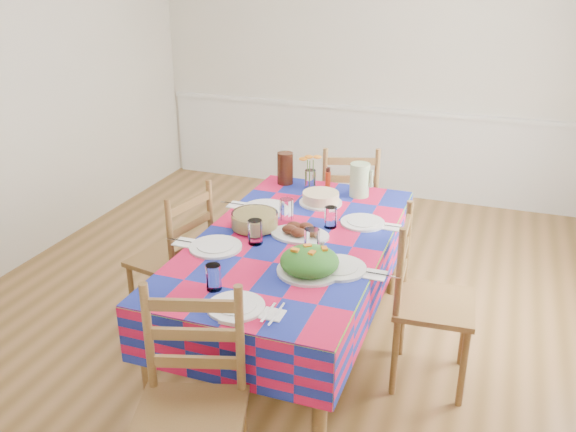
# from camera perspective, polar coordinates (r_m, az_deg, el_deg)

# --- Properties ---
(room) EXTENTS (4.58, 5.08, 2.78)m
(room) POSITION_cam_1_polar(r_m,az_deg,el_deg) (3.94, -0.34, 8.77)
(room) COLOR brown
(room) RESTS_ON ground
(wainscot) EXTENTS (4.41, 0.06, 0.92)m
(wainscot) POSITION_cam_1_polar(r_m,az_deg,el_deg) (6.48, 7.33, 6.38)
(wainscot) COLOR white
(wainscot) RESTS_ON room
(dining_table) EXTENTS (1.09, 2.03, 0.79)m
(dining_table) POSITION_cam_1_polar(r_m,az_deg,el_deg) (3.65, 0.49, -3.30)
(dining_table) COLOR brown
(dining_table) RESTS_ON room
(setting_near_head) EXTENTS (0.45, 0.30, 0.13)m
(setting_near_head) POSITION_cam_1_polar(r_m,az_deg,el_deg) (2.97, -5.57, -7.41)
(setting_near_head) COLOR white
(setting_near_head) RESTS_ON dining_table
(setting_left_near) EXTENTS (0.55, 0.33, 0.15)m
(setting_left_near) POSITION_cam_1_polar(r_m,az_deg,el_deg) (3.51, -5.55, -2.35)
(setting_left_near) COLOR white
(setting_left_near) RESTS_ON dining_table
(setting_left_far) EXTENTS (0.57, 0.34, 0.15)m
(setting_left_far) POSITION_cam_1_polar(r_m,az_deg,el_deg) (3.94, -1.51, 0.68)
(setting_left_far) COLOR white
(setting_left_far) RESTS_ON dining_table
(setting_right_near) EXTENTS (0.57, 0.33, 0.15)m
(setting_right_near) POSITION_cam_1_polar(r_m,az_deg,el_deg) (3.31, 3.91, -3.94)
(setting_right_near) COLOR white
(setting_right_near) RESTS_ON dining_table
(setting_right_far) EXTENTS (0.52, 0.30, 0.13)m
(setting_right_far) POSITION_cam_1_polar(r_m,az_deg,el_deg) (3.79, 6.02, -0.43)
(setting_right_far) COLOR white
(setting_right_far) RESTS_ON dining_table
(meat_platter) EXTENTS (0.36, 0.26, 0.07)m
(meat_platter) POSITION_cam_1_polar(r_m,az_deg,el_deg) (3.63, 1.10, -1.46)
(meat_platter) COLOR white
(meat_platter) RESTS_ON dining_table
(salad_platter) EXTENTS (0.35, 0.35, 0.15)m
(salad_platter) POSITION_cam_1_polar(r_m,az_deg,el_deg) (3.21, 2.03, -4.35)
(salad_platter) COLOR white
(salad_platter) RESTS_ON dining_table
(pasta_bowl) EXTENTS (0.29, 0.29, 0.10)m
(pasta_bowl) POSITION_cam_1_polar(r_m,az_deg,el_deg) (3.72, -3.14, -0.43)
(pasta_bowl) COLOR white
(pasta_bowl) RESTS_ON dining_table
(cake) EXTENTS (0.29, 0.29, 0.08)m
(cake) POSITION_cam_1_polar(r_m,az_deg,el_deg) (4.11, 3.08, 1.67)
(cake) COLOR white
(cake) RESTS_ON dining_table
(serving_utensils) EXTENTS (0.15, 0.33, 0.01)m
(serving_utensils) POSITION_cam_1_polar(r_m,az_deg,el_deg) (3.49, 2.63, -2.97)
(serving_utensils) COLOR black
(serving_utensils) RESTS_ON dining_table
(flower_vase) EXTENTS (0.16, 0.13, 0.26)m
(flower_vase) POSITION_cam_1_polar(r_m,az_deg,el_deg) (4.37, 2.09, 3.96)
(flower_vase) COLOR white
(flower_vase) RESTS_ON dining_table
(hot_sauce) EXTENTS (0.04, 0.04, 0.16)m
(hot_sauce) POSITION_cam_1_polar(r_m,az_deg,el_deg) (4.36, 3.75, 3.55)
(hot_sauce) COLOR #A82A0D
(hot_sauce) RESTS_ON dining_table
(green_pitcher) EXTENTS (0.14, 0.14, 0.23)m
(green_pitcher) POSITION_cam_1_polar(r_m,az_deg,el_deg) (4.24, 6.72, 3.38)
(green_pitcher) COLOR #A4C68C
(green_pitcher) RESTS_ON dining_table
(tea_pitcher) EXTENTS (0.12, 0.12, 0.23)m
(tea_pitcher) POSITION_cam_1_polar(r_m,az_deg,el_deg) (4.45, -0.26, 4.49)
(tea_pitcher) COLOR black
(tea_pitcher) RESTS_ON dining_table
(name_card) EXTENTS (0.09, 0.03, 0.02)m
(name_card) POSITION_cam_1_polar(r_m,az_deg,el_deg) (2.81, -5.60, -9.86)
(name_card) COLOR white
(name_card) RESTS_ON dining_table
(chair_near) EXTENTS (0.58, 0.56, 1.06)m
(chair_near) POSITION_cam_1_polar(r_m,az_deg,el_deg) (2.78, -9.05, -17.64)
(chair_near) COLOR brown
(chair_near) RESTS_ON room
(chair_far) EXTENTS (0.56, 0.55, 1.02)m
(chair_far) POSITION_cam_1_polar(r_m,az_deg,el_deg) (4.85, 5.67, 0.90)
(chair_far) COLOR brown
(chair_far) RESTS_ON room
(chair_left) EXTENTS (0.51, 0.53, 1.03)m
(chair_left) POSITION_cam_1_polar(r_m,az_deg,el_deg) (4.04, -10.45, -4.05)
(chair_left) COLOR brown
(chair_left) RESTS_ON room
(chair_right) EXTENTS (0.47, 0.49, 1.04)m
(chair_right) POSITION_cam_1_polar(r_m,az_deg,el_deg) (3.59, 12.82, -7.89)
(chair_right) COLOR brown
(chair_right) RESTS_ON room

